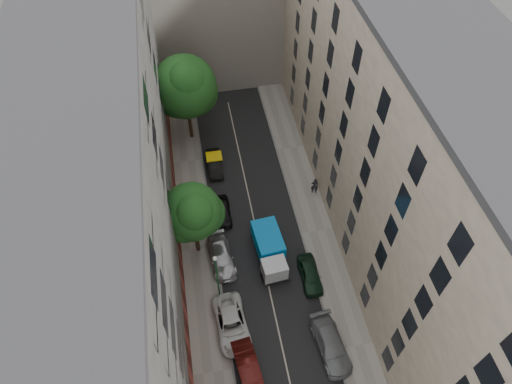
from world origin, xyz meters
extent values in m
plane|color=#4C4C49|center=(0.00, 0.00, 0.00)|extent=(120.00, 120.00, 0.00)
cube|color=black|center=(0.00, 0.00, 0.01)|extent=(8.00, 44.00, 0.02)
cube|color=gray|center=(-5.50, 0.00, 0.07)|extent=(3.00, 44.00, 0.15)
cube|color=gray|center=(5.50, 0.00, 0.07)|extent=(3.00, 44.00, 0.15)
cube|color=#454340|center=(-11.00, 0.00, 10.00)|extent=(8.00, 44.00, 20.00)
cube|color=beige|center=(11.00, 0.00, 10.00)|extent=(8.00, 44.00, 20.00)
cube|color=black|center=(0.60, -2.09, 0.55)|extent=(2.56, 5.58, 0.30)
cube|color=#B3B6B8|center=(0.60, -4.00, 1.46)|extent=(2.14, 1.77, 1.71)
cube|color=#0C8AE5|center=(0.60, -1.18, 1.61)|extent=(2.51, 3.79, 1.81)
cylinder|color=black|center=(-0.35, -4.00, 0.42)|extent=(0.28, 0.84, 0.84)
cylinder|color=black|center=(1.55, -4.00, 0.42)|extent=(0.28, 0.84, 0.84)
cylinder|color=black|center=(-0.35, -0.48, 0.42)|extent=(0.28, 0.84, 0.84)
cylinder|color=black|center=(1.55, -0.48, 0.42)|extent=(0.28, 0.84, 0.84)
imported|color=#4B110F|center=(-2.90, -11.40, 0.73)|extent=(2.10, 4.60, 1.46)
imported|color=silver|center=(-3.60, -7.80, 0.73)|extent=(2.77, 5.42, 1.47)
imported|color=#B4B3B8|center=(-3.60, -1.53, 0.70)|extent=(2.48, 5.03, 1.41)
imported|color=black|center=(-2.80, 3.40, 0.64)|extent=(1.57, 3.76, 1.27)
imported|color=black|center=(-2.80, 9.63, 0.67)|extent=(1.43, 4.09, 1.35)
imported|color=slate|center=(3.60, -10.80, 0.73)|extent=(2.52, 5.22, 1.46)
imported|color=black|center=(3.60, -4.60, 0.68)|extent=(1.64, 4.02, 1.37)
cylinder|color=#382619|center=(-5.49, -0.05, 1.51)|extent=(0.36, 0.36, 2.72)
cylinder|color=#382619|center=(-5.49, -0.05, 3.84)|extent=(0.24, 0.24, 1.94)
sphere|color=#1B4B19|center=(-5.49, -0.05, 5.74)|extent=(4.87, 4.87, 4.87)
sphere|color=#1B4B19|center=(-4.59, 0.35, 4.81)|extent=(3.66, 3.66, 3.66)
sphere|color=#1B4B19|center=(-6.19, -0.55, 5.19)|extent=(3.41, 3.41, 3.41)
sphere|color=#1B4B19|center=(-5.29, -0.85, 6.74)|extent=(3.17, 3.17, 3.17)
cylinder|color=#382619|center=(-4.73, 14.65, 1.78)|extent=(0.36, 0.36, 3.26)
cylinder|color=#382619|center=(-4.73, 14.65, 4.58)|extent=(0.24, 0.24, 2.33)
sphere|color=#1B4B19|center=(-4.73, 14.65, 6.86)|extent=(6.39, 6.39, 6.39)
sphere|color=#1B4B19|center=(-3.83, 15.05, 5.74)|extent=(4.79, 4.79, 4.79)
sphere|color=#1B4B19|center=(-5.43, 14.15, 6.21)|extent=(4.47, 4.47, 4.47)
sphere|color=#1B4B19|center=(-4.53, 13.85, 8.07)|extent=(4.15, 4.15, 4.15)
cylinder|color=#1B612F|center=(-4.20, -4.81, 2.99)|extent=(0.14, 0.14, 5.67)
sphere|color=silver|center=(-4.20, -4.81, 5.92)|extent=(0.36, 0.36, 0.36)
imported|color=black|center=(6.40, 4.52, 1.12)|extent=(0.81, 0.65, 1.95)
camera|label=1|loc=(-4.35, -22.63, 35.00)|focal=32.00mm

